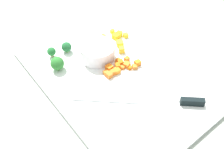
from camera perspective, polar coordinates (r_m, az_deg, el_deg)
The scene contains 29 objects.
ground_plane at distance 0.72m, azimuth -0.00°, elevation -1.21°, with size 4.00×4.00×0.00m, color #979D93.
cutting_board at distance 0.72m, azimuth -0.00°, elevation -0.89°, with size 0.54×0.35×0.01m, color white.
prep_bowl at distance 0.76m, azimuth -3.23°, elevation 5.06°, with size 0.10×0.10×0.05m, color white.
chef_knife at distance 0.66m, azimuth 10.60°, elevation -5.79°, with size 0.24×0.26×0.02m.
carrot_dice_0 at distance 0.75m, azimuth 1.42°, elevation 3.12°, with size 0.01×0.01×0.01m, color orange.
carrot_dice_1 at distance 0.73m, azimuth 1.24°, elevation 1.91°, with size 0.02×0.01×0.02m, color orange.
carrot_dice_2 at distance 0.76m, azimuth 3.35°, elevation 3.46°, with size 0.01×0.01×0.01m, color orange.
carrot_dice_3 at distance 0.72m, azimuth -0.61°, elevation 1.43°, with size 0.02×0.02×0.02m, color orange.
carrot_dice_4 at distance 0.71m, azimuth 0.18°, elevation 0.50°, with size 0.01×0.02×0.01m, color orange.
carrot_dice_5 at distance 0.72m, azimuth -1.29°, elevation 0.40°, with size 0.02×0.02×0.01m, color orange.
carrot_dice_6 at distance 0.74m, azimuth 3.31°, elevation 2.20°, with size 0.02×0.02×0.01m, color orange.
carrot_dice_7 at distance 0.74m, azimuth 1.92°, elevation 2.66°, with size 0.01×0.02×0.01m, color orange.
carrot_dice_8 at distance 0.73m, azimuth 3.99°, elevation 1.51°, with size 0.01×0.01×0.01m, color orange.
carrot_dice_9 at distance 0.73m, azimuth 2.34°, elevation 1.63°, with size 0.01×0.01×0.01m, color orange.
carrot_dice_10 at distance 0.71m, azimuth -0.66°, elevation -0.11°, with size 0.02×0.02×0.01m, color orange.
carrot_dice_11 at distance 0.72m, azimuth 1.06°, elevation 0.86°, with size 0.02×0.02×0.01m, color orange.
carrot_dice_12 at distance 0.74m, azimuth 5.08°, elevation 1.73°, with size 0.01×0.01×0.01m, color orange.
carrot_dice_13 at distance 0.74m, azimuth 5.73°, elevation 2.56°, with size 0.02×0.01×0.02m, color orange.
pepper_dice_0 at distance 0.78m, azimuth 2.18°, elevation 5.53°, with size 0.02×0.02×0.02m, color yellow.
pepper_dice_1 at distance 0.84m, azimuth 0.92°, elevation 8.55°, with size 0.02×0.02×0.02m, color yellow.
pepper_dice_2 at distance 0.84m, azimuth 3.09°, elevation 8.71°, with size 0.01×0.01×0.01m, color yellow.
pepper_dice_3 at distance 0.83m, azimuth -2.01°, elevation 8.19°, with size 0.02×0.02×0.02m, color yellow.
pepper_dice_4 at distance 0.81m, azimuth -0.79°, elevation 6.84°, with size 0.02×0.02×0.02m, color yellow.
pepper_dice_5 at distance 0.81m, azimuth 1.77°, elevation 6.96°, with size 0.02×0.02×0.02m, color yellow.
pepper_dice_6 at distance 0.85m, azimuth 1.65°, elevation 9.09°, with size 0.02×0.01×0.02m, color yellow.
pepper_dice_7 at distance 0.86m, azimuth 0.08°, elevation 9.65°, with size 0.01×0.01×0.01m, color yellow.
broccoli_floret_0 at distance 0.79m, azimuth -10.13°, elevation 6.06°, with size 0.03×0.03×0.03m.
broccoli_floret_1 at distance 0.74m, azimuth -12.13°, elevation 2.41°, with size 0.04×0.04×0.04m.
broccoli_floret_2 at distance 0.78m, azimuth -13.38°, elevation 4.98°, with size 0.03×0.03×0.03m.
Camera 1 is at (0.38, -0.30, 0.53)m, focal length 40.87 mm.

